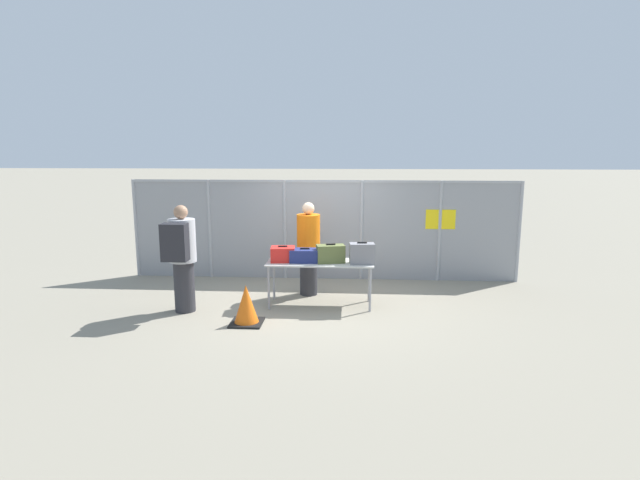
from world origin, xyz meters
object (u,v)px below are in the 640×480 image
at_px(inspection_table, 320,265).
at_px(suitcase_grey, 362,254).
at_px(suitcase_olive, 331,254).
at_px(security_worker_near, 308,248).
at_px(suitcase_navy, 305,256).
at_px(utility_trailer, 361,241).
at_px(traffic_cone, 246,306).
at_px(traveler_hooded, 181,254).
at_px(suitcase_red, 283,254).

relative_size(inspection_table, suitcase_grey, 4.23).
relative_size(suitcase_olive, security_worker_near, 0.30).
bearing_deg(suitcase_navy, security_worker_near, 89.68).
height_order(inspection_table, security_worker_near, security_worker_near).
xyz_separation_m(suitcase_navy, utility_trailer, (1.04, 4.03, -0.47)).
height_order(suitcase_grey, traffic_cone, suitcase_grey).
distance_m(suitcase_olive, utility_trailer, 4.12).
relative_size(suitcase_olive, utility_trailer, 0.12).
xyz_separation_m(suitcase_navy, suitcase_grey, (0.98, -0.08, 0.06)).
bearing_deg(security_worker_near, inspection_table, 95.78).
bearing_deg(traveler_hooded, inspection_table, 3.72).
bearing_deg(suitcase_red, inspection_table, 0.30).
bearing_deg(traffic_cone, inspection_table, 42.76).
height_order(inspection_table, traffic_cone, inspection_table).
xyz_separation_m(suitcase_red, traveler_hooded, (-1.60, -0.52, 0.08)).
height_order(security_worker_near, traffic_cone, security_worker_near).
distance_m(suitcase_grey, utility_trailer, 4.14).
distance_m(suitcase_red, traveler_hooded, 1.69).
bearing_deg(suitcase_grey, suitcase_navy, 175.48).
height_order(suitcase_red, suitcase_grey, suitcase_grey).
relative_size(suitcase_red, utility_trailer, 0.10).
bearing_deg(suitcase_navy, traveler_hooded, -165.78).
height_order(inspection_table, traveler_hooded, traveler_hooded).
bearing_deg(security_worker_near, traffic_cone, 47.51).
distance_m(suitcase_red, suitcase_grey, 1.37).
bearing_deg(suitcase_navy, suitcase_red, 177.45).
distance_m(inspection_table, traffic_cone, 1.54).
xyz_separation_m(suitcase_grey, traveler_hooded, (-2.96, -0.43, 0.03)).
distance_m(suitcase_red, security_worker_near, 0.76).
xyz_separation_m(suitcase_grey, traffic_cone, (-1.80, -0.91, -0.66)).
xyz_separation_m(inspection_table, suitcase_olive, (0.18, -0.04, 0.22)).
bearing_deg(security_worker_near, suitcase_olive, 106.58).
relative_size(suitcase_olive, traveler_hooded, 0.29).
xyz_separation_m(suitcase_olive, suitcase_grey, (0.53, -0.06, 0.02)).
bearing_deg(utility_trailer, suitcase_navy, -104.47).
height_order(inspection_table, suitcase_grey, suitcase_grey).
height_order(inspection_table, suitcase_navy, suitcase_navy).
distance_m(suitcase_olive, suitcase_grey, 0.54).
bearing_deg(traffic_cone, suitcase_olive, 37.30).
bearing_deg(utility_trailer, suitcase_grey, -90.87).
relative_size(suitcase_olive, traffic_cone, 0.83).
bearing_deg(utility_trailer, suitcase_olive, -98.37).
bearing_deg(suitcase_grey, traveler_hooded, -171.81).
height_order(suitcase_grey, utility_trailer, suitcase_grey).
distance_m(suitcase_red, traffic_cone, 1.26).
xyz_separation_m(security_worker_near, utility_trailer, (1.04, 3.36, -0.48)).
height_order(suitcase_navy, traveler_hooded, traveler_hooded).
relative_size(utility_trailer, traffic_cone, 7.02).
xyz_separation_m(suitcase_olive, traveler_hooded, (-2.43, -0.48, 0.06)).
xyz_separation_m(suitcase_navy, security_worker_near, (0.00, 0.67, 0.01)).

